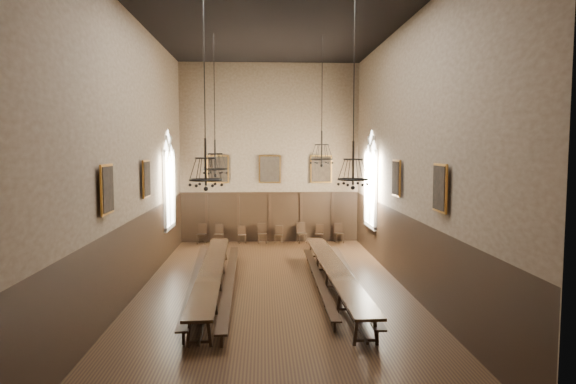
{
  "coord_description": "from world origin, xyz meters",
  "views": [
    {
      "loc": [
        -0.34,
        -16.92,
        4.77
      ],
      "look_at": [
        0.56,
        1.5,
        3.18
      ],
      "focal_mm": 32.0,
      "sensor_mm": 36.0,
      "label": 1
    }
  ],
  "objects": [
    {
      "name": "ceiling",
      "position": [
        0.0,
        0.0,
        9.01
      ],
      "size": [
        9.0,
        18.0,
        0.02
      ],
      "primitive_type": "cube",
      "color": "black",
      "rests_on": "ground"
    },
    {
      "name": "portrait_back_1",
      "position": [
        0.0,
        8.88,
        3.7
      ],
      "size": [
        1.1,
        0.12,
        1.4
      ],
      "color": "#A36C27",
      "rests_on": "wall_back"
    },
    {
      "name": "window_left",
      "position": [
        -4.43,
        5.5,
        3.4
      ],
      "size": [
        0.2,
        2.2,
        4.6
      ],
      "primitive_type": null,
      "color": "white",
      "rests_on": "wall_left"
    },
    {
      "name": "table_left",
      "position": [
        -2.05,
        -0.09,
        0.42
      ],
      "size": [
        1.1,
        10.69,
        0.83
      ],
      "rotation": [
        0.0,
        0.0,
        0.03
      ],
      "color": "black",
      "rests_on": "floor"
    },
    {
      "name": "chair_1",
      "position": [
        -2.56,
        8.54,
        0.29
      ],
      "size": [
        0.5,
        0.5,
        0.96
      ],
      "rotation": [
        0.0,
        0.0,
        -0.18
      ],
      "color": "black",
      "rests_on": "floor"
    },
    {
      "name": "chair_0",
      "position": [
        -3.41,
        8.51,
        0.3
      ],
      "size": [
        0.5,
        0.5,
        0.99
      ],
      "rotation": [
        0.0,
        0.0,
        -0.16
      ],
      "color": "black",
      "rests_on": "floor"
    },
    {
      "name": "chair_3",
      "position": [
        -0.39,
        8.54,
        0.3
      ],
      "size": [
        0.46,
        0.46,
        0.98
      ],
      "rotation": [
        0.0,
        0.0,
        0.05
      ],
      "color": "black",
      "rests_on": "floor"
    },
    {
      "name": "bench_right_outer",
      "position": [
        2.59,
        -0.09,
        0.3
      ],
      "size": [
        0.62,
        10.31,
        0.46
      ],
      "rotation": [
        0.0,
        0.0,
        -0.03
      ],
      "color": "black",
      "rests_on": "floor"
    },
    {
      "name": "portrait_right_0",
      "position": [
        4.38,
        1.0,
        3.7
      ],
      "size": [
        0.12,
        1.0,
        1.3
      ],
      "color": "#A36C27",
      "rests_on": "wall_right"
    },
    {
      "name": "bench_right_inner",
      "position": [
        1.52,
        0.16,
        0.26
      ],
      "size": [
        0.32,
        9.19,
        0.41
      ],
      "rotation": [
        0.0,
        0.0,
        -0.0
      ],
      "color": "black",
      "rests_on": "floor"
    },
    {
      "name": "portrait_right_1",
      "position": [
        4.38,
        -3.5,
        3.7
      ],
      "size": [
        0.12,
        1.0,
        1.3
      ],
      "color": "#A36C27",
      "rests_on": "wall_right"
    },
    {
      "name": "portrait_left_0",
      "position": [
        -4.38,
        1.0,
        3.7
      ],
      "size": [
        0.12,
        1.0,
        1.3
      ],
      "color": "#A36C27",
      "rests_on": "wall_left"
    },
    {
      "name": "chandelier_front_left",
      "position": [
        -1.93,
        -2.63,
        4.21
      ],
      "size": [
        0.93,
        0.93,
        5.28
      ],
      "color": "black",
      "rests_on": "ceiling"
    },
    {
      "name": "wainscot_panelling",
      "position": [
        0.0,
        0.0,
        1.25
      ],
      "size": [
        9.0,
        18.0,
        2.5
      ],
      "primitive_type": null,
      "color": "black",
      "rests_on": "floor"
    },
    {
      "name": "portrait_back_2",
      "position": [
        2.6,
        8.88,
        3.7
      ],
      "size": [
        1.1,
        0.12,
        1.4
      ],
      "color": "#A36C27",
      "rests_on": "wall_back"
    },
    {
      "name": "floor",
      "position": [
        0.0,
        0.0,
        -0.01
      ],
      "size": [
        9.0,
        18.0,
        0.02
      ],
      "primitive_type": "cube",
      "color": "black",
      "rests_on": "ground"
    },
    {
      "name": "chair_5",
      "position": [
        1.6,
        8.51,
        0.31
      ],
      "size": [
        0.52,
        0.52,
        1.01
      ],
      "rotation": [
        0.0,
        0.0,
        0.19
      ],
      "color": "black",
      "rests_on": "floor"
    },
    {
      "name": "table_right",
      "position": [
        2.02,
        -0.16,
        0.42
      ],
      "size": [
        0.98,
        10.74,
        0.84
      ],
      "rotation": [
        0.0,
        0.0,
        0.02
      ],
      "color": "black",
      "rests_on": "floor"
    },
    {
      "name": "chair_4",
      "position": [
        0.43,
        8.51,
        0.26
      ],
      "size": [
        0.45,
        0.45,
        0.86
      ],
      "rotation": [
        0.0,
        0.0,
        -0.2
      ],
      "color": "black",
      "rests_on": "floor"
    },
    {
      "name": "wall_left",
      "position": [
        -4.51,
        0.0,
        4.5
      ],
      "size": [
        0.02,
        18.0,
        9.0
      ],
      "primitive_type": "cube",
      "color": "#786249",
      "rests_on": "ground"
    },
    {
      "name": "wall_back",
      "position": [
        0.0,
        9.01,
        4.5
      ],
      "size": [
        9.0,
        0.02,
        9.0
      ],
      "primitive_type": "cube",
      "color": "#786249",
      "rests_on": "ground"
    },
    {
      "name": "chandelier_back_left",
      "position": [
        -2.15,
        2.56,
        4.29
      ],
      "size": [
        0.9,
        0.9,
        5.2
      ],
      "color": "black",
      "rests_on": "ceiling"
    },
    {
      "name": "chair_7",
      "position": [
        3.48,
        8.5,
        0.29
      ],
      "size": [
        0.47,
        0.47,
        0.96
      ],
      "rotation": [
        0.0,
        0.0,
        0.11
      ],
      "color": "black",
      "rests_on": "floor"
    },
    {
      "name": "chair_2",
      "position": [
        -1.4,
        8.57,
        0.26
      ],
      "size": [
        0.44,
        0.44,
        0.86
      ],
      "rotation": [
        0.0,
        0.0,
        0.16
      ],
      "color": "black",
      "rests_on": "floor"
    },
    {
      "name": "wall_right",
      "position": [
        4.51,
        0.0,
        4.5
      ],
      "size": [
        0.02,
        18.0,
        9.0
      ],
      "primitive_type": "cube",
      "color": "#786249",
      "rests_on": "ground"
    },
    {
      "name": "wall_front",
      "position": [
        0.0,
        -9.01,
        4.5
      ],
      "size": [
        9.0,
        0.02,
        9.0
      ],
      "primitive_type": "cube",
      "color": "#786249",
      "rests_on": "ground"
    },
    {
      "name": "bench_left_outer",
      "position": [
        -2.6,
        0.19,
        0.31
      ],
      "size": [
        1.0,
        10.68,
        0.48
      ],
      "rotation": [
        0.0,
        0.0,
        0.06
      ],
      "color": "black",
      "rests_on": "floor"
    },
    {
      "name": "portrait_back_0",
      "position": [
        -2.6,
        8.88,
        3.7
      ],
      "size": [
        1.1,
        0.12,
        1.4
      ],
      "color": "#A36C27",
      "rests_on": "wall_back"
    },
    {
      "name": "chair_6",
      "position": [
        2.48,
        8.58,
        0.27
      ],
      "size": [
        0.5,
        0.5,
        0.91
      ],
      "rotation": [
        0.0,
        0.0,
        -0.3
      ],
      "color": "black",
      "rests_on": "floor"
    },
    {
      "name": "window_right",
      "position": [
        4.43,
        5.5,
        3.4
      ],
      "size": [
        0.2,
        2.2,
        4.6
      ],
      "primitive_type": null,
      "color": "white",
      "rests_on": "wall_right"
    },
    {
      "name": "portrait_left_1",
      "position": [
        -4.38,
        -3.5,
        3.7
      ],
      "size": [
        0.12,
        1.0,
        1.3
      ],
      "color": "#A36C27",
      "rests_on": "wall_left"
    },
    {
      "name": "chandelier_front_right",
      "position": [
        2.21,
        -2.49,
        4.21
      ],
      "size": [
        0.88,
        0.88,
        5.28
      ],
      "color": "black",
      "rests_on": "ceiling"
    },
    {
      "name": "bench_left_inner",
      "position": [
        -1.47,
        -0.13,
        0.3
      ],
      "size": [
        0.57,
        10.47,
        0.47
      ],
      "rotation": [
        0.0,
        0.0,
        0.02
      ],
      "color": "black",
      "rests_on": "floor"
    },
    {
      "name": "chandelier_back_right",
      "position": [
        1.91,
        2.71,
        4.64
      ],
      "size": [
        0.88,
        0.88,
        4.83
      ],
      "color": "black",
      "rests_on": "ceiling"
    }
  ]
}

